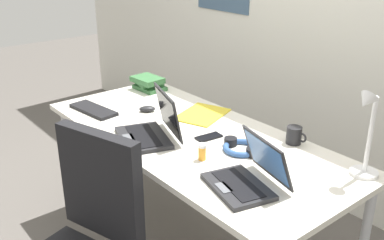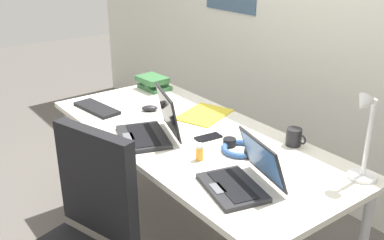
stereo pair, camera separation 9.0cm
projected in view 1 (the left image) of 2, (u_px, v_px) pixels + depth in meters
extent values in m
cube|color=silver|center=(329.00, 6.00, 2.73)|extent=(6.00, 0.12, 2.60)
cube|color=silver|center=(192.00, 137.00, 2.31)|extent=(1.80, 0.80, 0.03)
cylinder|color=#B2B5BA|center=(69.00, 161.00, 2.85)|extent=(0.04, 0.04, 0.71)
cylinder|color=#B2B5BA|center=(156.00, 133.00, 3.25)|extent=(0.04, 0.04, 0.71)
cylinder|color=white|center=(364.00, 173.00, 1.91)|extent=(0.12, 0.12, 0.02)
cylinder|color=white|center=(370.00, 135.00, 1.84)|extent=(0.02, 0.02, 0.34)
cylinder|color=white|center=(371.00, 99.00, 1.75)|extent=(0.01, 0.08, 0.01)
cone|color=white|center=(366.00, 101.00, 1.73)|extent=(0.07, 0.09, 0.09)
cube|color=#232326|center=(143.00, 138.00, 2.24)|extent=(0.39, 0.32, 0.02)
cube|color=black|center=(143.00, 136.00, 2.23)|extent=(0.32, 0.21, 0.00)
cube|color=#595B60|center=(129.00, 138.00, 2.21)|extent=(0.10, 0.08, 0.00)
cube|color=#232326|center=(168.00, 112.00, 2.23)|extent=(0.33, 0.16, 0.23)
cube|color=black|center=(167.00, 112.00, 2.23)|extent=(0.29, 0.13, 0.19)
cube|color=#232326|center=(238.00, 186.00, 1.80)|extent=(0.33, 0.27, 0.02)
cube|color=black|center=(238.00, 184.00, 1.79)|extent=(0.28, 0.17, 0.00)
cube|color=#595B60|center=(224.00, 188.00, 1.77)|extent=(0.09, 0.06, 0.00)
cube|color=#232326|center=(267.00, 157.00, 1.81)|extent=(0.30, 0.15, 0.19)
cube|color=#3F72BF|center=(266.00, 157.00, 1.81)|extent=(0.27, 0.12, 0.16)
cube|color=black|center=(93.00, 110.00, 2.60)|extent=(0.34, 0.16, 0.02)
ellipsoid|color=black|center=(147.00, 109.00, 2.60)|extent=(0.10, 0.11, 0.03)
cube|color=black|center=(209.00, 137.00, 2.26)|extent=(0.08, 0.14, 0.01)
torus|color=#335999|center=(241.00, 148.00, 2.12)|extent=(0.18, 0.18, 0.03)
cylinder|color=black|center=(231.00, 142.00, 2.17)|extent=(0.06, 0.06, 0.04)
cylinder|color=black|center=(253.00, 152.00, 2.06)|extent=(0.06, 0.06, 0.04)
cylinder|color=gold|center=(202.00, 153.00, 2.03)|extent=(0.04, 0.04, 0.06)
cylinder|color=white|center=(202.00, 146.00, 2.01)|extent=(0.04, 0.04, 0.01)
cube|color=#336638|center=(150.00, 88.00, 2.98)|extent=(0.21, 0.16, 0.03)
cube|color=#336638|center=(149.00, 83.00, 2.98)|extent=(0.18, 0.18, 0.03)
cube|color=#336638|center=(147.00, 80.00, 2.95)|extent=(0.21, 0.16, 0.04)
cube|color=gold|center=(202.00, 114.00, 2.55)|extent=(0.33, 0.37, 0.01)
cylinder|color=black|center=(294.00, 135.00, 2.18)|extent=(0.08, 0.08, 0.09)
torus|color=black|center=(302.00, 138.00, 2.15)|extent=(0.05, 0.01, 0.05)
cube|color=black|center=(101.00, 184.00, 1.85)|extent=(0.42, 0.18, 0.48)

